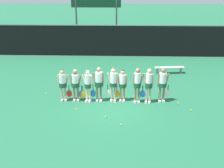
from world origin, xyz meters
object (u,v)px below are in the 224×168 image
Objects in this scene: bench_courtside at (169,68)px; tennis_ball_1 at (121,125)px; player_6 at (138,82)px; tennis_ball_5 at (77,109)px; player_4 at (113,82)px; scoreboard at (96,5)px; tennis_ball_7 at (191,110)px; tennis_ball_2 at (106,117)px; tennis_ball_6 at (159,91)px; tennis_ball_10 at (46,94)px; player_7 at (149,83)px; tennis_ball_0 at (116,103)px; player_1 at (76,83)px; player_5 at (122,83)px; tennis_ball_9 at (160,90)px; player_2 at (88,84)px; player_8 at (163,82)px; tennis_ball_3 at (148,92)px; player_3 at (99,82)px; tennis_ball_8 at (179,103)px; tennis_ball_4 at (134,96)px; player_0 at (63,82)px.

tennis_ball_1 is at bearing -121.11° from bench_courtside.
tennis_ball_5 is at bearing -164.49° from player_6.
bench_courtside is at bearing 57.41° from player_4.
scoreboard is 13.22m from tennis_ball_7.
tennis_ball_2 is 4.15m from tennis_ball_6.
tennis_ball_10 is at bearing 141.97° from tennis_ball_1.
player_7 is 25.07× the size of tennis_ball_0.
player_1 is 3.42m from tennis_ball_1.
tennis_ball_5 is at bearing -144.85° from player_5.
player_4 reaches higher than tennis_ball_9.
player_2 reaches higher than tennis_ball_9.
tennis_ball_3 is at bearing 108.63° from player_8.
player_3 is 27.19× the size of tennis_ball_9.
tennis_ball_5 is 4.80m from tennis_ball_6.
player_8 is at bearing 23.01° from player_7.
scoreboard is at bearing 115.20° from tennis_ball_7.
tennis_ball_6 is at bearing 36.17° from tennis_ball_0.
player_8 is 1.33m from tennis_ball_8.
tennis_ball_1 is 1.02× the size of tennis_ball_10.
tennis_ball_2 is 0.99× the size of tennis_ball_7.
player_2 is 5.06m from tennis_ball_7.
player_3 is 26.99× the size of tennis_ball_4.
player_1 is 3.10m from tennis_ball_4.
player_2 is 1.70m from player_5.
tennis_ball_3 is (-0.57, 1.10, -1.02)m from player_8.
tennis_ball_9 is at bearing 35.45° from player_4.
player_4 is 2.38m from tennis_ball_3.
player_8 is at bearing 140.84° from tennis_ball_7.
tennis_ball_4 is (-1.37, 0.51, -1.02)m from player_8.
tennis_ball_3 is at bearing -123.64° from bench_courtside.
tennis_ball_1 is at bearing -102.27° from tennis_ball_4.
player_0 is at bearing 128.18° from tennis_ball_5.
player_4 is 27.19× the size of tennis_ball_6.
bench_courtside is 4.73m from tennis_ball_8.
tennis_ball_6 is (4.94, 1.41, -0.95)m from player_0.
player_4 is (-3.55, -4.47, 0.66)m from bench_courtside.
player_7 is at bearing 15.55° from tennis_ball_5.
bench_courtside is 7.58m from tennis_ball_1.
player_8 reaches higher than player_7.
player_0 is 25.54× the size of tennis_ball_4.
tennis_ball_9 is (3.28, 1.48, -1.01)m from player_3.
tennis_ball_6 is (-1.09, -3.11, -0.35)m from bench_courtside.
player_8 is at bearing 3.68° from player_6.
player_4 is at bearing -151.05° from tennis_ball_6.
tennis_ball_5 is at bearing -170.54° from tennis_ball_8.
player_3 reaches higher than tennis_ball_1.
tennis_ball_6 is at bearing 26.97° from player_3.
tennis_ball_0 is at bearing -178.35° from tennis_ball_8.
player_5 reaches higher than tennis_ball_4.
tennis_ball_6 is 6.11m from tennis_ball_10.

